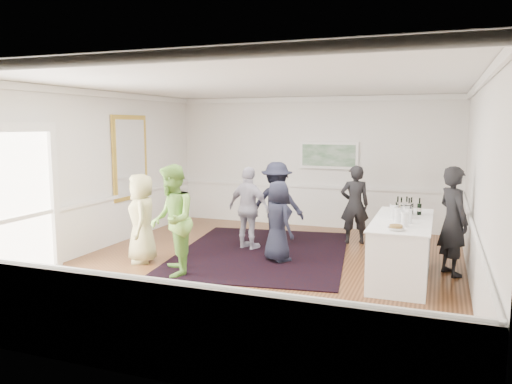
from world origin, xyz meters
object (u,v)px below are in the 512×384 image
(guest_dark_a, at_px, (277,204))
(ice_bucket, at_px, (405,211))
(guest_tan, at_px, (142,218))
(nut_bowl, at_px, (396,228))
(guest_lilac, at_px, (249,208))
(guest_dark_b, at_px, (355,205))
(guest_green, at_px, (172,220))
(serving_table, at_px, (402,248))
(bartender, at_px, (453,221))
(guest_navy, at_px, (278,221))

(guest_dark_a, bearing_deg, ice_bucket, 146.82)
(guest_tan, bearing_deg, nut_bowl, 53.91)
(guest_lilac, distance_m, guest_dark_b, 2.29)
(guest_lilac, height_order, nut_bowl, guest_lilac)
(guest_green, xyz_separation_m, guest_dark_b, (2.49, 3.33, -0.10))
(serving_table, relative_size, guest_tan, 1.48)
(guest_green, height_order, guest_dark_a, guest_green)
(guest_lilac, bearing_deg, serving_table, 179.60)
(serving_table, xyz_separation_m, guest_tan, (-4.54, -0.68, 0.32))
(guest_dark_b, bearing_deg, guest_dark_a, 4.74)
(guest_dark_b, xyz_separation_m, ice_bucket, (1.15, -1.98, 0.26))
(bartender, distance_m, guest_green, 4.70)
(guest_dark_a, bearing_deg, guest_navy, 102.02)
(guest_green, relative_size, guest_lilac, 1.11)
(guest_green, xyz_separation_m, guest_lilac, (0.57, 2.09, -0.09))
(bartender, height_order, ice_bucket, bartender)
(bartender, bearing_deg, guest_lilac, 52.10)
(guest_dark_b, distance_m, guest_navy, 2.19)
(bartender, relative_size, guest_dark_a, 1.05)
(guest_tan, bearing_deg, guest_green, 28.47)
(guest_green, relative_size, ice_bucket, 7.18)
(guest_navy, bearing_deg, serving_table, -144.93)
(nut_bowl, bearing_deg, serving_table, 88.06)
(guest_tan, height_order, guest_lilac, guest_lilac)
(guest_dark_a, distance_m, guest_navy, 1.28)
(guest_tan, xyz_separation_m, guest_lilac, (1.49, 1.59, 0.02))
(serving_table, distance_m, bartender, 1.01)
(guest_lilac, relative_size, guest_dark_b, 1.01)
(guest_dark_a, xyz_separation_m, ice_bucket, (2.66, -1.29, 0.22))
(serving_table, height_order, guest_dark_b, guest_dark_b)
(serving_table, height_order, guest_dark_a, guest_dark_a)
(guest_lilac, distance_m, nut_bowl, 3.54)
(guest_tan, xyz_separation_m, nut_bowl, (4.51, -0.25, 0.20))
(ice_bucket, relative_size, nut_bowl, 1.05)
(guest_navy, bearing_deg, nut_bowl, -166.63)
(serving_table, bearing_deg, guest_dark_a, 151.06)
(guest_dark_b, xyz_separation_m, guest_navy, (-1.09, -1.90, -0.09))
(serving_table, relative_size, guest_lilac, 1.44)
(bartender, xyz_separation_m, guest_green, (-4.40, -1.65, 0.01))
(guest_tan, relative_size, guest_green, 0.88)
(bartender, relative_size, guest_tan, 1.12)
(bartender, bearing_deg, ice_bucket, 80.56)
(bartender, xyz_separation_m, guest_dark_a, (-3.42, 0.98, -0.04))
(guest_dark_a, bearing_deg, guest_tan, 41.05)
(guest_lilac, height_order, guest_dark_a, guest_dark_a)
(ice_bucket, bearing_deg, guest_dark_a, 154.09)
(guest_lilac, bearing_deg, guest_dark_a, -110.51)
(guest_green, bearing_deg, ice_bucket, 79.93)
(guest_tan, relative_size, nut_bowl, 6.59)
(guest_navy, relative_size, ice_bucket, 5.76)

